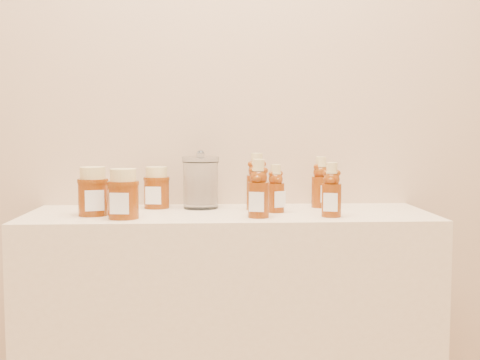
{
  "coord_description": "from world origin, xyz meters",
  "views": [
    {
      "loc": [
        -0.06,
        -0.23,
        1.15
      ],
      "look_at": [
        0.03,
        1.52,
        1.0
      ],
      "focal_mm": 45.0,
      "sensor_mm": 36.0,
      "label": 1
    }
  ],
  "objects_px": {
    "bear_bottle_front_left": "(259,185)",
    "honey_jar_left": "(93,191)",
    "display_table": "(229,359)",
    "glass_canister": "(201,180)",
    "bear_bottle_back_left": "(257,178)"
  },
  "relations": [
    {
      "from": "display_table",
      "to": "bear_bottle_front_left",
      "type": "relative_size",
      "value": 6.46
    },
    {
      "from": "bear_bottle_front_left",
      "to": "display_table",
      "type": "bearing_deg",
      "value": 143.75
    },
    {
      "from": "display_table",
      "to": "bear_bottle_back_left",
      "type": "xyz_separation_m",
      "value": [
        0.09,
        0.06,
        0.55
      ]
    },
    {
      "from": "glass_canister",
      "to": "bear_bottle_back_left",
      "type": "bearing_deg",
      "value": -14.04
    },
    {
      "from": "bear_bottle_back_left",
      "to": "honey_jar_left",
      "type": "bearing_deg",
      "value": -177.16
    },
    {
      "from": "display_table",
      "to": "honey_jar_left",
      "type": "relative_size",
      "value": 8.56
    },
    {
      "from": "bear_bottle_back_left",
      "to": "bear_bottle_front_left",
      "type": "distance_m",
      "value": 0.16
    },
    {
      "from": "display_table",
      "to": "glass_canister",
      "type": "relative_size",
      "value": 6.77
    },
    {
      "from": "bear_bottle_back_left",
      "to": "bear_bottle_front_left",
      "type": "bearing_deg",
      "value": -101.23
    },
    {
      "from": "display_table",
      "to": "bear_bottle_back_left",
      "type": "bearing_deg",
      "value": 34.06
    },
    {
      "from": "bear_bottle_front_left",
      "to": "honey_jar_left",
      "type": "xyz_separation_m",
      "value": [
        -0.47,
        0.06,
        -0.02
      ]
    },
    {
      "from": "bear_bottle_front_left",
      "to": "honey_jar_left",
      "type": "distance_m",
      "value": 0.48
    },
    {
      "from": "bear_bottle_front_left",
      "to": "honey_jar_left",
      "type": "height_order",
      "value": "bear_bottle_front_left"
    },
    {
      "from": "display_table",
      "to": "honey_jar_left",
      "type": "bearing_deg",
      "value": -174.44
    },
    {
      "from": "display_table",
      "to": "honey_jar_left",
      "type": "xyz_separation_m",
      "value": [
        -0.39,
        -0.04,
        0.52
      ]
    }
  ]
}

